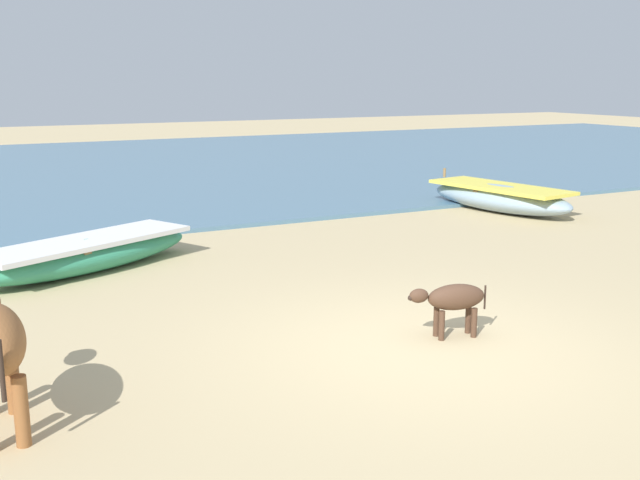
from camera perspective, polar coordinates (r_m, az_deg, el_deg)
name	(u,v)px	position (r m, az deg, el deg)	size (l,w,h in m)	color
ground	(422,348)	(7.96, 7.71, -8.08)	(80.00, 80.00, 0.00)	tan
sea_water	(97,170)	(23.44, -16.44, 5.07)	(60.00, 20.00, 0.08)	slate
fishing_boat_0	(500,197)	(16.20, 13.40, 3.17)	(1.67, 3.64, 0.75)	#8CA5B7
fishing_boat_2	(87,254)	(11.37, -17.17, -0.98)	(3.65, 2.44, 0.67)	#338C66
calf_far_dark	(453,299)	(8.22, 10.01, -4.43)	(0.89, 0.39, 0.58)	#4C3323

